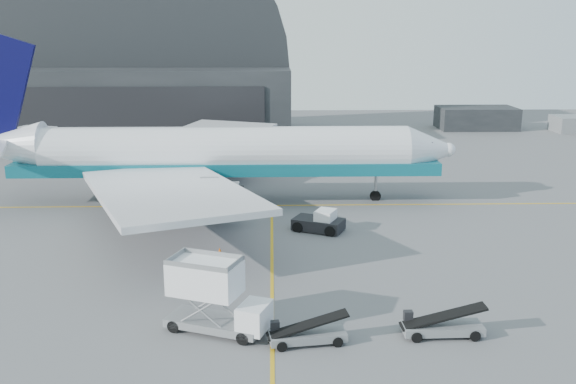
{
  "coord_description": "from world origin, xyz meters",
  "views": [
    {
      "loc": [
        0.05,
        -45.48,
        18.38
      ],
      "look_at": [
        1.42,
        8.25,
        4.5
      ],
      "focal_mm": 40.0,
      "sensor_mm": 36.0,
      "label": 1
    }
  ],
  "objects_px": {
    "pushback_tug": "(320,223)",
    "belt_loader_b": "(441,326)",
    "catering_truck": "(214,297)",
    "belt_loader_a": "(307,334)",
    "airliner": "(206,154)"
  },
  "relations": [
    {
      "from": "pushback_tug",
      "to": "belt_loader_a",
      "type": "relative_size",
      "value": 1.04
    },
    {
      "from": "catering_truck",
      "to": "belt_loader_b",
      "type": "xyz_separation_m",
      "value": [
        13.94,
        -1.01,
        -1.65
      ]
    },
    {
      "from": "catering_truck",
      "to": "pushback_tug",
      "type": "relative_size",
      "value": 1.34
    },
    {
      "from": "catering_truck",
      "to": "pushback_tug",
      "type": "distance_m",
      "value": 21.64
    },
    {
      "from": "pushback_tug",
      "to": "belt_loader_a",
      "type": "bearing_deg",
      "value": -71.34
    },
    {
      "from": "pushback_tug",
      "to": "belt_loader_b",
      "type": "relative_size",
      "value": 0.99
    },
    {
      "from": "airliner",
      "to": "belt_loader_b",
      "type": "distance_m",
      "value": 36.39
    },
    {
      "from": "airliner",
      "to": "catering_truck",
      "type": "xyz_separation_m",
      "value": [
        3.39,
        -30.64,
        -3.01
      ]
    },
    {
      "from": "catering_truck",
      "to": "belt_loader_a",
      "type": "bearing_deg",
      "value": 3.82
    },
    {
      "from": "belt_loader_a",
      "to": "catering_truck",
      "type": "bearing_deg",
      "value": 154.44
    },
    {
      "from": "airliner",
      "to": "catering_truck",
      "type": "height_order",
      "value": "airliner"
    },
    {
      "from": "belt_loader_a",
      "to": "belt_loader_b",
      "type": "bearing_deg",
      "value": -2.76
    },
    {
      "from": "airliner",
      "to": "belt_loader_a",
      "type": "xyz_separation_m",
      "value": [
        9.03,
        -32.42,
        -4.69
      ]
    },
    {
      "from": "pushback_tug",
      "to": "belt_loader_b",
      "type": "distance_m",
      "value": 21.86
    },
    {
      "from": "airliner",
      "to": "belt_loader_b",
      "type": "xyz_separation_m",
      "value": [
        17.33,
        -31.65,
        -4.66
      ]
    }
  ]
}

